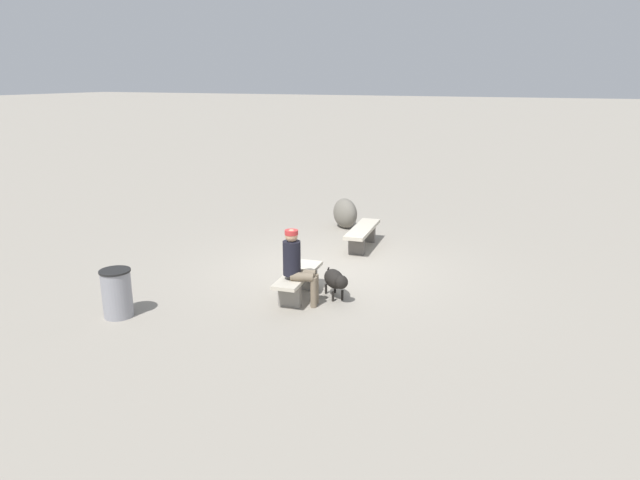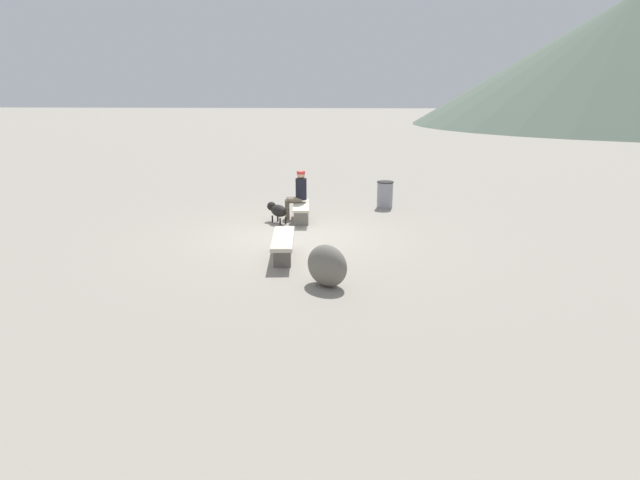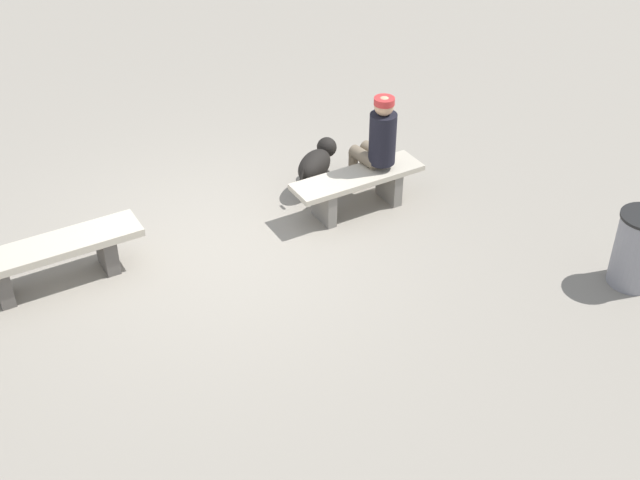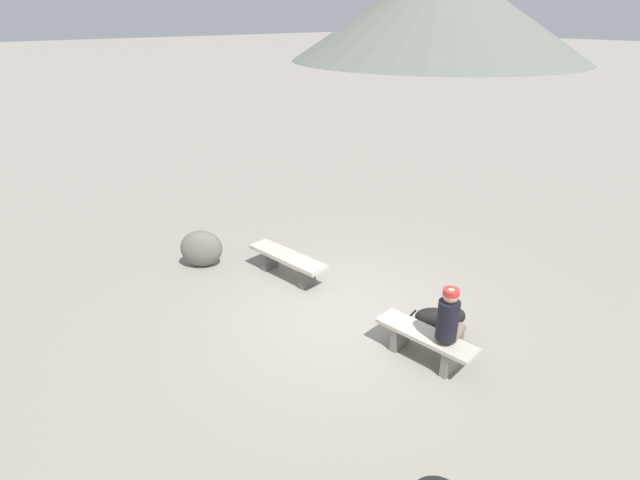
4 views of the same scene
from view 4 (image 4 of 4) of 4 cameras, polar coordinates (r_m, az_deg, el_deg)
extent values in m
cube|color=gray|center=(8.61, 3.01, -8.86)|extent=(210.00, 210.00, 0.06)
cube|color=#605B56|center=(10.04, -5.80, -2.22)|extent=(0.17, 0.36, 0.40)
cube|color=#605B56|center=(9.35, -1.52, -4.23)|extent=(0.17, 0.36, 0.40)
cube|color=beige|center=(9.58, -3.78, -1.92)|extent=(1.81, 0.60, 0.08)
cube|color=gray|center=(7.86, 9.21, -10.81)|extent=(0.15, 0.40, 0.40)
cube|color=gray|center=(7.52, 14.78, -13.24)|extent=(0.15, 0.40, 0.40)
cube|color=beige|center=(7.55, 12.07, -10.61)|extent=(1.57, 0.57, 0.06)
cylinder|color=black|center=(7.20, 14.46, -8.89)|extent=(0.30, 0.30, 0.59)
sphere|color=#D8A87F|center=(7.00, 14.80, -6.21)|extent=(0.22, 0.22, 0.22)
cylinder|color=red|center=(6.97, 14.85, -5.79)|extent=(0.23, 0.23, 0.08)
cylinder|color=#756651|center=(7.50, 15.40, -10.26)|extent=(0.23, 0.41, 0.15)
cylinder|color=#756651|center=(7.80, 15.71, -11.17)|extent=(0.11, 0.11, 0.53)
cylinder|color=#756651|center=(7.54, 14.21, -9.89)|extent=(0.23, 0.41, 0.15)
cylinder|color=#756651|center=(7.85, 14.57, -10.81)|extent=(0.11, 0.11, 0.53)
ellipsoid|color=black|center=(8.12, 12.98, -8.69)|extent=(0.66, 0.63, 0.32)
sphere|color=black|center=(8.13, 15.55, -8.40)|extent=(0.24, 0.24, 0.24)
cylinder|color=black|center=(8.35, 14.09, -9.84)|extent=(0.04, 0.04, 0.18)
cylinder|color=black|center=(8.21, 14.20, -10.52)|extent=(0.04, 0.04, 0.18)
cylinder|color=black|center=(8.31, 11.44, -9.75)|extent=(0.04, 0.04, 0.18)
cylinder|color=black|center=(8.16, 11.51, -10.44)|extent=(0.04, 0.04, 0.18)
cylinder|color=black|center=(8.06, 10.60, -8.32)|extent=(0.11, 0.10, 0.15)
ellipsoid|color=#6B665B|center=(10.31, -13.47, -0.95)|extent=(0.95, 0.98, 0.77)
cone|color=slate|center=(58.99, 13.68, 24.29)|extent=(31.69, 31.69, 10.01)
camera|label=1|loc=(10.56, 76.47, 0.61)|focal=32.02mm
camera|label=2|loc=(17.70, -30.66, 17.12)|focal=29.38mm
camera|label=3|loc=(7.52, -60.74, 16.84)|focal=47.16mm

